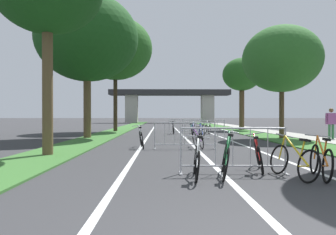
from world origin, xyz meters
TOP-DOWN VIEW (x-y plane):
  - grass_verge_left at (-5.08, 26.28)m, footprint 2.06×64.23m
  - grass_verge_right at (5.08, 26.28)m, footprint 2.06×64.23m
  - sidewalk_path_right at (7.06, 26.28)m, footprint 1.91×64.23m
  - lane_stripe_center at (0.00, 18.58)m, footprint 0.14×37.16m
  - lane_stripe_right_lane at (2.23, 18.58)m, footprint 0.14×37.16m
  - lane_stripe_left_lane at (-2.23, 18.58)m, footprint 0.14×37.16m
  - overpass_bridge at (0.00, 53.08)m, footprint 20.75×3.48m
  - tree_left_cypress_far at (-5.61, 15.64)m, footprint 5.80×5.80m
  - tree_left_oak_near at (-5.09, 23.12)m, footprint 5.92×5.92m
  - tree_right_maple_mid at (5.39, 15.21)m, footprint 4.39×4.39m
  - tree_right_oak_mid at (5.73, 25.63)m, footprint 3.40×3.40m
  - crowd_barrier_nearest at (0.24, 4.42)m, footprint 2.42×0.52m
  - crowd_barrier_second at (-0.47, 9.74)m, footprint 2.42×0.53m
  - crowd_barrier_third at (0.95, 15.07)m, footprint 2.42×0.52m
  - crowd_barrier_fourth at (0.34, 20.40)m, footprint 2.42×0.54m
  - bicycle_silver_0 at (-2.19, 10.22)m, footprint 0.59×1.71m
  - bicycle_blue_1 at (0.75, 14.61)m, footprint 0.52×1.65m
  - bicycle_teal_2 at (0.38, 15.66)m, footprint 0.54×1.70m
  - bicycle_yellow_3 at (1.38, 3.87)m, footprint 0.54×1.67m
  - bicycle_white_4 at (-0.63, 3.92)m, footprint 0.50×1.66m
  - bicycle_purple_5 at (0.09, 10.21)m, footprint 0.55×1.70m
  - bicycle_green_6 at (-0.00, 4.04)m, footprint 0.61×1.71m
  - bicycle_orange_7 at (1.96, 3.88)m, footprint 0.65×1.70m
  - bicycle_red_8 at (0.93, 4.81)m, footprint 0.52×1.68m
  - bicycle_black_9 at (-0.55, 19.85)m, footprint 0.52×1.64m
  - bicycle_silver_10 at (1.89, 19.98)m, footprint 0.54×1.66m
  - bicycle_blue_11 at (0.97, 20.93)m, footprint 0.58×1.67m
  - pedestrian_waiting at (7.58, 14.03)m, footprint 0.61×0.28m

SIDE VIEW (x-z plane):
  - lane_stripe_center at x=0.00m, z-range 0.00..0.01m
  - lane_stripe_right_lane at x=2.23m, z-range 0.00..0.01m
  - lane_stripe_left_lane at x=-2.23m, z-range 0.00..0.01m
  - grass_verge_left at x=-5.08m, z-range 0.00..0.05m
  - grass_verge_right at x=5.08m, z-range 0.00..0.05m
  - sidewalk_path_right at x=7.06m, z-range 0.00..0.08m
  - bicycle_teal_2 at x=0.38m, z-range -0.09..0.78m
  - bicycle_blue_11 at x=0.97m, z-range -0.08..0.78m
  - bicycle_black_9 at x=-0.55m, z-range -0.12..0.82m
  - bicycle_white_4 at x=-0.63m, z-range -0.10..0.82m
  - bicycle_blue_1 at x=0.75m, z-range -0.11..0.84m
  - bicycle_purple_5 at x=0.09m, z-range -0.08..0.80m
  - bicycle_red_8 at x=0.93m, z-range -0.09..0.82m
  - bicycle_silver_10 at x=1.89m, z-range -0.13..0.87m
  - bicycle_yellow_3 at x=1.38m, z-range -0.09..0.83m
  - bicycle_orange_7 at x=1.96m, z-range -0.08..0.82m
  - bicycle_silver_0 at x=-2.19m, z-range -0.10..0.85m
  - bicycle_green_6 at x=0.00m, z-range -0.11..0.89m
  - crowd_barrier_nearest at x=0.24m, z-range 0.00..1.05m
  - crowd_barrier_second at x=-0.47m, z-range 0.00..1.05m
  - crowd_barrier_third at x=0.95m, z-range 0.00..1.05m
  - crowd_barrier_fourth at x=0.34m, z-range 0.00..1.05m
  - pedestrian_waiting at x=7.58m, z-range 0.18..1.88m
  - overpass_bridge at x=0.00m, z-range 1.20..6.90m
  - tree_right_maple_mid at x=5.39m, z-range 1.30..7.66m
  - tree_right_oak_mid at x=5.73m, z-range 1.68..8.08m
  - tree_left_cypress_far at x=-5.61m, z-range 1.61..9.80m
  - tree_left_oak_near at x=-5.09m, z-range 2.07..11.26m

